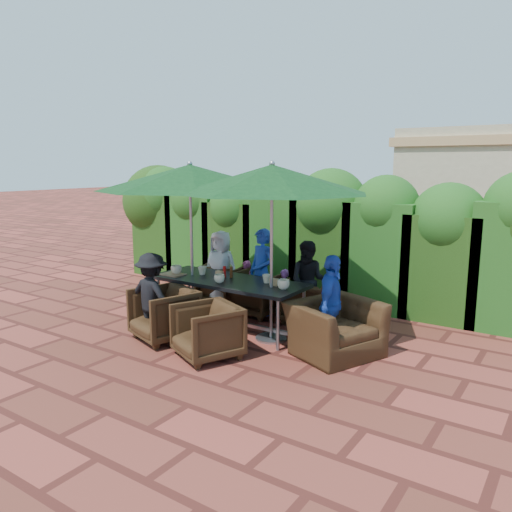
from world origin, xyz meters
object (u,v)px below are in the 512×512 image
Objects in this scene: dining_table at (228,284)px; umbrella_right at (272,179)px; umbrella_left at (190,178)px; chair_near_right at (207,329)px; chair_far_left at (223,282)px; chair_far_mid at (256,291)px; chair_near_left at (164,312)px; chair_end_right at (335,320)px; chair_far_right at (304,299)px.

umbrella_right reaches higher than dining_table.
chair_near_right is at bearing -42.18° from umbrella_left.
chair_near_right is (1.36, -2.09, -0.01)m from chair_far_left.
dining_table is 0.85× the size of umbrella_left.
chair_far_mid is (-0.84, 0.87, -1.83)m from umbrella_right.
umbrella_right reaches higher than chair_far_left.
dining_table is 1.02m from chair_near_left.
dining_table is 0.89× the size of umbrella_right.
chair_far_mid is 1.96m from chair_near_right.
dining_table is at bearing 138.28° from chair_near_right.
dining_table is 1.41m from chair_far_left.
chair_end_right is at bearing -0.11° from umbrella_left.
umbrella_left is 1.42m from umbrella_right.
chair_end_right is at bearing 153.92° from chair_far_mid.
umbrella_right is 2.19m from chair_far_mid.
chair_far_mid is at bearing -8.18° from chair_far_right.
umbrella_right reaches higher than chair_end_right.
umbrella_left is at bearing 57.22° from chair_far_mid.
umbrella_left is 3.60× the size of chair_far_mid.
chair_near_left reaches higher than chair_far_mid.
chair_near_left is at bearing -77.90° from umbrella_left.
chair_far_left is 1.64m from chair_far_right.
dining_table is 1.67m from umbrella_left.
chair_near_left is 2.36m from chair_end_right.
chair_near_right is (-0.32, -1.01, -1.84)m from umbrella_right.
chair_near_right is (-0.28, -2.02, 0.04)m from chair_far_right.
chair_end_right is at bearing 147.20° from chair_far_left.
umbrella_right is at bearing 74.06° from chair_far_right.
umbrella_right is (1.42, 0.01, -0.00)m from umbrella_left.
umbrella_left is 2.62× the size of chair_end_right.
umbrella_right reaches higher than chair_near_right.
chair_far_right is at bearing 91.81° from umbrella_right.
chair_near_right is at bearing -107.35° from umbrella_right.
chair_far_left is at bearing 147.62° from chair_near_right.
umbrella_right is 3.30× the size of chair_near_left.
chair_far_left is 2.87m from chair_end_right.
chair_near_right is 0.72× the size of chair_end_right.
chair_far_mid is 0.73× the size of chair_end_right.
chair_far_right is at bearing 52.59° from dining_table.
dining_table is 2.94× the size of chair_near_left.
umbrella_left is 2.96m from chair_end_right.
chair_far_mid reaches higher than chair_near_right.
dining_table is 1.76m from chair_end_right.
chair_far_left is 0.97× the size of chair_near_left.
chair_far_mid is (0.57, 0.89, -1.83)m from umbrella_left.
umbrella_left is (-0.64, -0.05, 1.54)m from dining_table.
chair_near_left is (-0.40, -1.70, 0.01)m from chair_far_mid.
chair_end_right reaches higher than dining_table.
chair_far_left reaches higher than chair_far_mid.
dining_table is 1.27m from chair_far_right.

